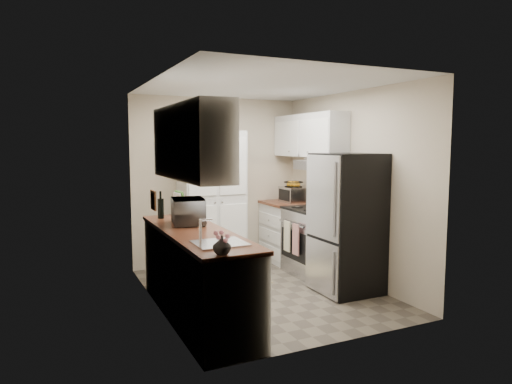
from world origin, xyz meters
TOP-DOWN VIEW (x-y plane):
  - ground at (0.00, 0.00)m, footprint 3.20×3.20m
  - room_shell at (-0.02, -0.01)m, footprint 2.64×3.24m
  - pantry_cabinet at (-0.20, 1.32)m, footprint 0.90×0.55m
  - base_cabinet_left at (-0.99, -0.43)m, footprint 0.60×2.30m
  - countertop_left at (-0.99, -0.43)m, footprint 0.63×2.33m
  - base_cabinet_right at (0.99, 1.19)m, footprint 0.60×0.80m
  - countertop_right at (0.99, 1.19)m, footprint 0.63×0.83m
  - electric_range at (0.97, 0.39)m, footprint 0.71×0.78m
  - refrigerator at (0.94, -0.41)m, footprint 0.70×0.72m
  - microwave at (-0.94, -0.02)m, footprint 0.43×0.57m
  - wine_bottle at (-1.14, 0.47)m, footprint 0.08×0.08m
  - flower_vase at (-1.11, -1.52)m, footprint 0.19×0.19m
  - cutting_board at (-0.84, 0.68)m, footprint 0.05×0.24m
  - toaster_oven at (1.08, 1.16)m, footprint 0.32×0.41m
  - fruit_basket at (1.08, 1.17)m, footprint 0.38×0.38m
  - kitchen_mat at (0.01, 0.61)m, footprint 0.53×0.78m

SIDE VIEW (x-z plane):
  - ground at x=0.00m, z-range 0.00..0.00m
  - kitchen_mat at x=0.01m, z-range 0.00..0.01m
  - base_cabinet_left at x=-0.99m, z-range 0.00..0.88m
  - base_cabinet_right at x=0.99m, z-range 0.00..0.88m
  - electric_range at x=0.97m, z-range -0.09..1.04m
  - refrigerator at x=0.94m, z-range 0.00..1.70m
  - countertop_left at x=-0.99m, z-range 0.88..0.92m
  - countertop_right at x=0.99m, z-range 0.88..0.92m
  - flower_vase at x=-1.11m, z-range 0.92..1.08m
  - pantry_cabinet at x=-0.20m, z-range 0.00..2.00m
  - toaster_oven at x=1.08m, z-range 0.92..1.15m
  - microwave at x=-0.94m, z-range 0.92..1.20m
  - cutting_board at x=-0.84m, z-range 0.92..1.22m
  - wine_bottle at x=-1.14m, z-range 0.92..1.22m
  - fruit_basket at x=1.08m, z-range 1.15..1.28m
  - room_shell at x=-0.02m, z-range 0.37..2.89m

